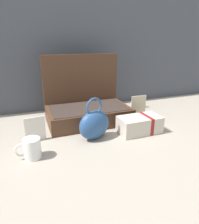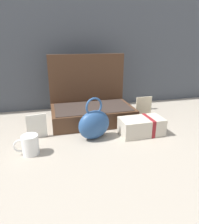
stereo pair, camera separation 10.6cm
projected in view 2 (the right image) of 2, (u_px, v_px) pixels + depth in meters
The scene contains 8 objects.
ground_plane at pixel (97, 136), 1.13m from camera, with size 6.00×6.00×0.00m, color #9E9384.
back_wall at pixel (77, 11), 1.42m from camera, with size 3.20×0.06×1.40m, color #474C54.
open_suitcase at pixel (91, 107), 1.33m from camera, with size 0.52×0.32×0.42m.
teal_pouch_handbag at pixel (94, 124), 1.08m from camera, with size 0.20×0.14×0.23m.
cream_toiletry_bag at pixel (142, 126), 1.14m from camera, with size 0.24×0.14×0.10m.
coffee_mug at pixel (30, 145), 0.94m from camera, with size 0.11×0.08×0.09m.
info_card_left at pixel (143, 109), 1.32m from camera, with size 0.11×0.01×0.16m, color beige.
poster_card_right at pixel (37, 126), 1.09m from camera, with size 0.11×0.01×0.13m, color white.
Camera 2 is at (-0.24, -0.99, 0.51)m, focal length 32.50 mm.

